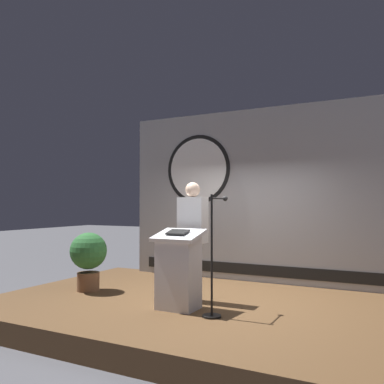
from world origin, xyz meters
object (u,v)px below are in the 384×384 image
Objects in this scene: microphone_stand at (214,272)px; podium at (178,270)px; potted_plant at (88,255)px; speaker_person at (193,240)px.

podium is at bearing 171.07° from microphone_stand.
microphone_stand is 2.47m from potted_plant.
microphone_stand is 1.62× the size of potted_plant.
speaker_person is at bearing 4.71° from potted_plant.
microphone_stand reaches higher than podium.
microphone_stand reaches higher than potted_plant.
potted_plant is (-1.87, 0.33, 0.05)m from podium.
podium is 0.62× the size of speaker_person.
potted_plant is (-2.44, 0.42, 0.02)m from microphone_stand.
microphone_stand is at bearing -9.70° from potted_plant.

